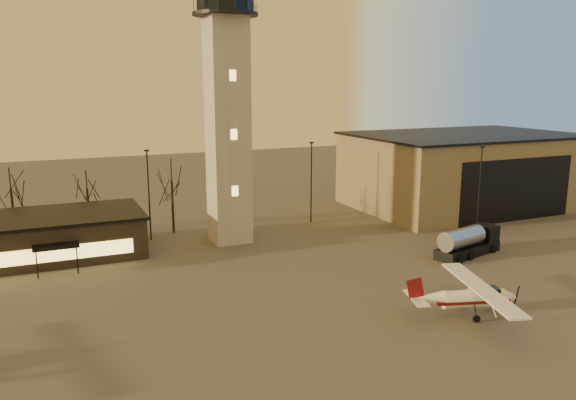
{
  "coord_description": "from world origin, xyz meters",
  "views": [
    {
      "loc": [
        -18.57,
        -27.76,
        17.32
      ],
      "look_at": [
        -0.49,
        13.0,
        7.94
      ],
      "focal_mm": 35.0,
      "sensor_mm": 36.0,
      "label": 1
    }
  ],
  "objects_px": {
    "control_tower": "(227,92)",
    "hangar": "(463,170)",
    "terminal": "(10,239)",
    "fuel_truck": "(468,244)",
    "cessna_front": "(475,301)"
  },
  "relations": [
    {
      "from": "control_tower",
      "to": "hangar",
      "type": "relative_size",
      "value": 1.07
    },
    {
      "from": "control_tower",
      "to": "terminal",
      "type": "bearing_deg",
      "value": 174.85
    },
    {
      "from": "control_tower",
      "to": "fuel_truck",
      "type": "bearing_deg",
      "value": -36.03
    },
    {
      "from": "terminal",
      "to": "cessna_front",
      "type": "height_order",
      "value": "terminal"
    },
    {
      "from": "hangar",
      "to": "terminal",
      "type": "relative_size",
      "value": 1.2
    },
    {
      "from": "hangar",
      "to": "fuel_truck",
      "type": "height_order",
      "value": "hangar"
    },
    {
      "from": "control_tower",
      "to": "cessna_front",
      "type": "distance_m",
      "value": 32.77
    },
    {
      "from": "cessna_front",
      "to": "fuel_truck",
      "type": "distance_m",
      "value": 15.66
    },
    {
      "from": "hangar",
      "to": "fuel_truck",
      "type": "xyz_separation_m",
      "value": [
        -15.5,
        -18.89,
        -3.97
      ]
    },
    {
      "from": "cessna_front",
      "to": "fuel_truck",
      "type": "bearing_deg",
      "value": 67.89
    },
    {
      "from": "hangar",
      "to": "fuel_truck",
      "type": "distance_m",
      "value": 24.75
    },
    {
      "from": "control_tower",
      "to": "fuel_truck",
      "type": "relative_size",
      "value": 3.87
    },
    {
      "from": "fuel_truck",
      "to": "control_tower",
      "type": "bearing_deg",
      "value": 129.86
    },
    {
      "from": "fuel_truck",
      "to": "terminal",
      "type": "bearing_deg",
      "value": 144.21
    },
    {
      "from": "control_tower",
      "to": "fuel_truck",
      "type": "height_order",
      "value": "control_tower"
    }
  ]
}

